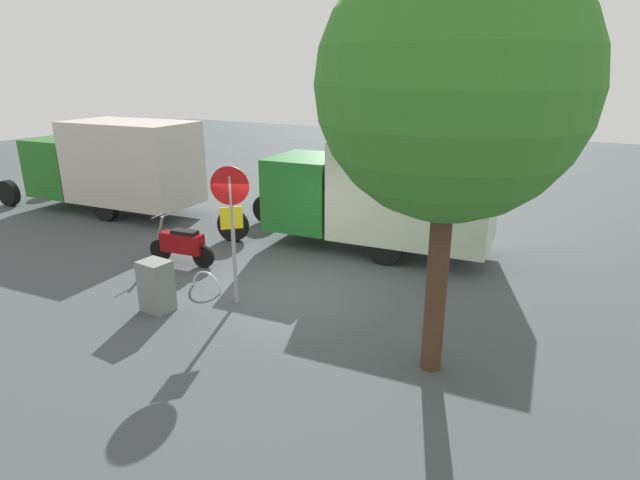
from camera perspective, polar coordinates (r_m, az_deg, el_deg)
ground_plane at (r=11.14m, az=-2.56°, el=-5.81°), size 60.00×60.00×0.00m
box_truck_near at (r=13.34m, az=6.44°, el=5.51°), size 7.35×2.68×2.92m
box_truck_far at (r=18.33m, az=-22.17°, el=7.94°), size 7.59×2.67×3.02m
motorcycle at (r=12.93m, az=-15.11°, el=-0.46°), size 1.81×0.58×1.20m
stop_sign at (r=10.13m, az=-9.81°, el=2.81°), size 0.71×0.33×2.84m
street_tree at (r=7.44m, az=14.48°, el=16.21°), size 3.75×3.75×6.24m
utility_cabinet at (r=10.64m, az=-17.75°, el=-4.89°), size 0.62×0.51×1.03m
bike_rack_hoop at (r=11.53m, az=-12.46°, el=-5.37°), size 0.85×0.11×0.85m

